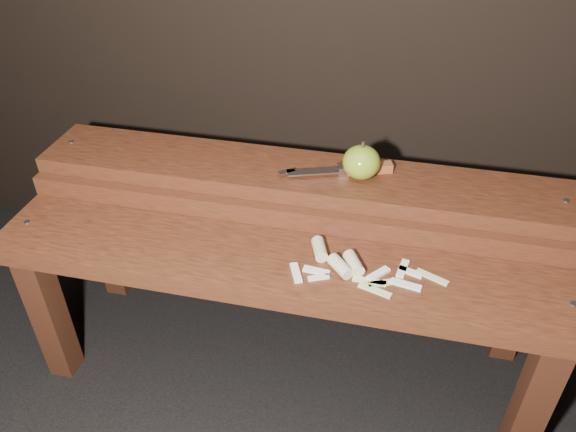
% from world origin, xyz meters
% --- Properties ---
extents(ground, '(60.00, 60.00, 0.00)m').
position_xyz_m(ground, '(0.00, 0.00, 0.00)').
color(ground, black).
extents(bench_front_tier, '(1.20, 0.20, 0.42)m').
position_xyz_m(bench_front_tier, '(0.00, -0.06, 0.35)').
color(bench_front_tier, '#34180D').
rests_on(bench_front_tier, ground).
extents(bench_rear_tier, '(1.20, 0.21, 0.50)m').
position_xyz_m(bench_rear_tier, '(0.00, 0.17, 0.41)').
color(bench_rear_tier, '#34180D').
rests_on(bench_rear_tier, ground).
extents(apple, '(0.08, 0.08, 0.09)m').
position_xyz_m(apple, '(0.14, 0.17, 0.54)').
color(apple, olive).
rests_on(apple, bench_rear_tier).
extents(knife, '(0.25, 0.10, 0.02)m').
position_xyz_m(knife, '(0.12, 0.18, 0.51)').
color(knife, brown).
rests_on(knife, bench_rear_tier).
extents(apple_scraps, '(0.31, 0.13, 0.03)m').
position_xyz_m(apple_scraps, '(0.14, -0.04, 0.43)').
color(apple_scraps, beige).
rests_on(apple_scraps, bench_front_tier).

